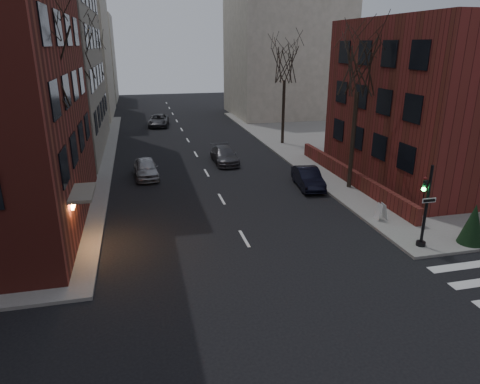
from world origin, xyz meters
name	(u,v)px	position (x,y,z in m)	size (l,w,h in m)	color
sidewalk_far_right	(473,138)	(29.00, 30.00, 0.07)	(44.00, 44.00, 0.15)	gray
building_right_brick	(449,102)	(16.50, 19.00, 5.50)	(12.00, 14.00, 11.00)	maroon
low_wall_right	(349,175)	(9.30, 19.00, 0.65)	(0.35, 16.00, 1.00)	maroon
building_distant_la	(51,47)	(-15.00, 55.00, 9.00)	(14.00, 16.00, 18.00)	beige
building_distant_ra	(285,54)	(15.00, 50.00, 8.00)	(14.00, 14.00, 16.00)	beige
building_distant_lb	(83,59)	(-13.00, 72.00, 7.00)	(10.00, 12.00, 14.00)	beige
traffic_signal	(424,212)	(7.94, 8.99, 1.91)	(0.76, 0.44, 4.00)	black
tree_left_a	(40,64)	(-8.80, 14.00, 8.47)	(4.18, 4.18, 10.26)	#2D231C
tree_left_b	(73,50)	(-8.80, 26.00, 8.91)	(4.40, 4.40, 10.80)	#2D231C
tree_left_c	(92,58)	(-8.80, 40.00, 8.03)	(3.96, 3.96, 9.72)	#2D231C
tree_right_a	(359,66)	(8.80, 18.00, 8.03)	(3.96, 3.96, 9.72)	#2D231C
tree_right_b	(285,64)	(8.80, 32.00, 7.59)	(3.74, 3.74, 9.18)	#2D231C
streetlamp_near	(84,127)	(-8.20, 22.00, 4.24)	(0.36, 0.36, 6.28)	black
streetlamp_far	(104,94)	(-8.20, 42.00, 4.24)	(0.36, 0.36, 6.28)	black
parked_sedan	(308,178)	(6.20, 18.95, 0.68)	(1.43, 4.11, 1.35)	black
car_lane_silver	(146,168)	(-4.49, 23.87, 0.71)	(1.67, 4.14, 1.41)	#95969A
car_lane_gray	(224,155)	(1.91, 26.51, 0.65)	(1.83, 4.50, 1.31)	#3E3E43
car_lane_far	(159,120)	(-2.43, 44.78, 0.68)	(2.26, 4.89, 1.36)	#3A393E
sandwich_board	(381,211)	(7.86, 12.38, 0.61)	(0.41, 0.57, 0.92)	silver
evergreen_shrub	(473,224)	(10.50, 8.69, 1.16)	(1.21, 1.21, 2.01)	black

